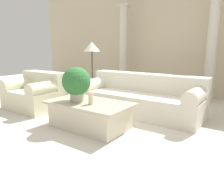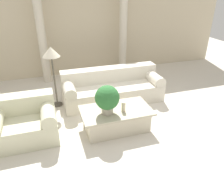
# 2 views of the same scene
# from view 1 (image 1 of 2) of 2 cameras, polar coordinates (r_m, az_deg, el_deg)

# --- Properties ---
(ground_plane) EXTENTS (16.00, 16.00, 0.00)m
(ground_plane) POSITION_cam_1_polar(r_m,az_deg,el_deg) (4.02, -2.98, -6.74)
(ground_plane) COLOR silver
(wall_back) EXTENTS (10.00, 0.06, 3.20)m
(wall_back) POSITION_cam_1_polar(r_m,az_deg,el_deg) (6.58, 14.51, 14.48)
(wall_back) COLOR beige
(wall_back) RESTS_ON ground_plane
(sofa_long) EXTENTS (2.48, 0.92, 0.80)m
(sofa_long) POSITION_cam_1_polar(r_m,az_deg,el_deg) (4.50, 7.56, -0.42)
(sofa_long) COLOR beige
(sofa_long) RESTS_ON ground_plane
(loveseat) EXTENTS (1.20, 0.92, 0.80)m
(loveseat) POSITION_cam_1_polar(r_m,az_deg,el_deg) (5.11, -19.06, 0.77)
(loveseat) COLOR beige
(loveseat) RESTS_ON ground_plane
(coffee_table) EXTENTS (1.41, 0.80, 0.45)m
(coffee_table) POSITION_cam_1_polar(r_m,az_deg,el_deg) (3.68, -5.90, -4.87)
(coffee_table) COLOR beige
(coffee_table) RESTS_ON ground_plane
(potted_plant) EXTENTS (0.47, 0.47, 0.57)m
(potted_plant) POSITION_cam_1_polar(r_m,az_deg,el_deg) (3.65, -9.29, 3.56)
(potted_plant) COLOR #B2A893
(potted_plant) RESTS_ON coffee_table
(pillar_candle) EXTENTS (0.08, 0.08, 0.20)m
(pillar_candle) POSITION_cam_1_polar(r_m,az_deg,el_deg) (3.46, -5.54, -0.55)
(pillar_candle) COLOR beige
(pillar_candle) RESTS_ON coffee_table
(floor_lamp) EXTENTS (0.40, 0.40, 1.47)m
(floor_lamp) POSITION_cam_1_polar(r_m,az_deg,el_deg) (5.26, -5.30, 11.73)
(floor_lamp) COLOR #4C473D
(floor_lamp) RESTS_ON ground_plane
(column_left) EXTENTS (0.33, 0.33, 2.54)m
(column_left) POSITION_cam_1_polar(r_m,az_deg,el_deg) (6.68, 2.98, 12.21)
(column_left) COLOR beige
(column_left) RESTS_ON ground_plane
(column_right) EXTENTS (0.33, 0.33, 2.54)m
(column_right) POSITION_cam_1_polar(r_m,az_deg,el_deg) (5.76, 24.58, 11.11)
(column_right) COLOR beige
(column_right) RESTS_ON ground_plane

